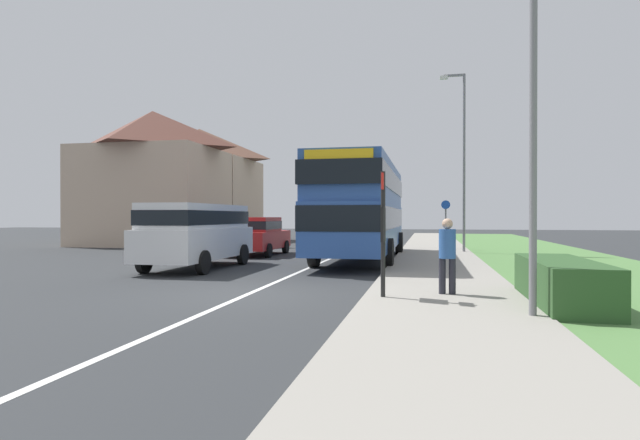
{
  "coord_description": "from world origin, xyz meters",
  "views": [
    {
      "loc": [
        3.87,
        -10.88,
        1.71
      ],
      "look_at": [
        0.54,
        5.06,
        1.6
      ],
      "focal_mm": 29.08,
      "sensor_mm": 36.0,
      "label": 1
    }
  ],
  "objects_px": {
    "parked_van_white": "(197,230)",
    "bus_stop_sign": "(383,225)",
    "pedestrian_at_stop": "(447,252)",
    "street_lamp_near": "(527,51)",
    "double_decker_bus": "(362,205)",
    "street_lamp_mid": "(462,152)",
    "parked_car_red": "(257,234)",
    "cycle_route_sign": "(446,222)"
  },
  "relations": [
    {
      "from": "parked_van_white",
      "to": "bus_stop_sign",
      "type": "distance_m",
      "value": 8.57
    },
    {
      "from": "pedestrian_at_stop",
      "to": "street_lamp_near",
      "type": "height_order",
      "value": "street_lamp_near"
    },
    {
      "from": "double_decker_bus",
      "to": "street_lamp_mid",
      "type": "height_order",
      "value": "street_lamp_mid"
    },
    {
      "from": "parked_van_white",
      "to": "parked_car_red",
      "type": "distance_m",
      "value": 5.98
    },
    {
      "from": "bus_stop_sign",
      "to": "parked_car_red",
      "type": "bearing_deg",
      "value": 119.49
    },
    {
      "from": "parked_car_red",
      "to": "parked_van_white",
      "type": "bearing_deg",
      "value": -90.33
    },
    {
      "from": "cycle_route_sign",
      "to": "pedestrian_at_stop",
      "type": "bearing_deg",
      "value": -91.77
    },
    {
      "from": "pedestrian_at_stop",
      "to": "bus_stop_sign",
      "type": "bearing_deg",
      "value": -153.16
    },
    {
      "from": "double_decker_bus",
      "to": "street_lamp_near",
      "type": "xyz_separation_m",
      "value": [
        4.06,
        -11.25,
        2.23
      ]
    },
    {
      "from": "pedestrian_at_stop",
      "to": "cycle_route_sign",
      "type": "xyz_separation_m",
      "value": [
        0.48,
        15.69,
        0.45
      ]
    },
    {
      "from": "bus_stop_sign",
      "to": "street_lamp_near",
      "type": "height_order",
      "value": "street_lamp_near"
    },
    {
      "from": "bus_stop_sign",
      "to": "cycle_route_sign",
      "type": "distance_m",
      "value": 16.42
    },
    {
      "from": "parked_van_white",
      "to": "pedestrian_at_stop",
      "type": "bearing_deg",
      "value": -32.12
    },
    {
      "from": "street_lamp_mid",
      "to": "cycle_route_sign",
      "type": "bearing_deg",
      "value": 105.96
    },
    {
      "from": "parked_car_red",
      "to": "bus_stop_sign",
      "type": "height_order",
      "value": "bus_stop_sign"
    },
    {
      "from": "street_lamp_mid",
      "to": "parked_car_red",
      "type": "bearing_deg",
      "value": -163.77
    },
    {
      "from": "pedestrian_at_stop",
      "to": "bus_stop_sign",
      "type": "distance_m",
      "value": 1.52
    },
    {
      "from": "double_decker_bus",
      "to": "street_lamp_mid",
      "type": "bearing_deg",
      "value": 46.77
    },
    {
      "from": "double_decker_bus",
      "to": "pedestrian_at_stop",
      "type": "xyz_separation_m",
      "value": [
        2.9,
        -9.17,
        -1.17
      ]
    },
    {
      "from": "pedestrian_at_stop",
      "to": "bus_stop_sign",
      "type": "height_order",
      "value": "bus_stop_sign"
    },
    {
      "from": "parked_car_red",
      "to": "street_lamp_mid",
      "type": "relative_size",
      "value": 0.52
    },
    {
      "from": "parked_car_red",
      "to": "street_lamp_mid",
      "type": "bearing_deg",
      "value": 16.23
    },
    {
      "from": "double_decker_bus",
      "to": "bus_stop_sign",
      "type": "xyz_separation_m",
      "value": [
        1.64,
        -9.81,
        -0.6
      ]
    },
    {
      "from": "double_decker_bus",
      "to": "street_lamp_near",
      "type": "bearing_deg",
      "value": -70.16
    },
    {
      "from": "cycle_route_sign",
      "to": "street_lamp_mid",
      "type": "height_order",
      "value": "street_lamp_mid"
    },
    {
      "from": "pedestrian_at_stop",
      "to": "street_lamp_near",
      "type": "xyz_separation_m",
      "value": [
        1.16,
        -2.08,
        3.4
      ]
    },
    {
      "from": "double_decker_bus",
      "to": "parked_van_white",
      "type": "xyz_separation_m",
      "value": [
        -4.9,
        -4.28,
        -0.88
      ]
    },
    {
      "from": "street_lamp_mid",
      "to": "parked_van_white",
      "type": "bearing_deg",
      "value": -136.2
    },
    {
      "from": "bus_stop_sign",
      "to": "street_lamp_near",
      "type": "bearing_deg",
      "value": -30.82
    },
    {
      "from": "double_decker_bus",
      "to": "cycle_route_sign",
      "type": "relative_size",
      "value": 4.4
    },
    {
      "from": "double_decker_bus",
      "to": "bus_stop_sign",
      "type": "distance_m",
      "value": 9.96
    },
    {
      "from": "parked_van_white",
      "to": "cycle_route_sign",
      "type": "distance_m",
      "value": 13.61
    },
    {
      "from": "pedestrian_at_stop",
      "to": "cycle_route_sign",
      "type": "relative_size",
      "value": 0.66
    },
    {
      "from": "parked_car_red",
      "to": "pedestrian_at_stop",
      "type": "relative_size",
      "value": 2.57
    },
    {
      "from": "parked_car_red",
      "to": "bus_stop_sign",
      "type": "bearing_deg",
      "value": -60.51
    },
    {
      "from": "bus_stop_sign",
      "to": "street_lamp_near",
      "type": "relative_size",
      "value": 0.34
    },
    {
      "from": "double_decker_bus",
      "to": "parked_car_red",
      "type": "relative_size",
      "value": 2.58
    },
    {
      "from": "pedestrian_at_stop",
      "to": "street_lamp_mid",
      "type": "height_order",
      "value": "street_lamp_mid"
    },
    {
      "from": "parked_van_white",
      "to": "parked_car_red",
      "type": "relative_size",
      "value": 1.24
    },
    {
      "from": "bus_stop_sign",
      "to": "cycle_route_sign",
      "type": "bearing_deg",
      "value": 83.9
    },
    {
      "from": "parked_van_white",
      "to": "street_lamp_near",
      "type": "xyz_separation_m",
      "value": [
        8.96,
        -6.98,
        3.11
      ]
    },
    {
      "from": "cycle_route_sign",
      "to": "street_lamp_mid",
      "type": "distance_m",
      "value": 3.98
    }
  ]
}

